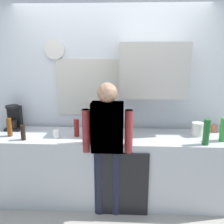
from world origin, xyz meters
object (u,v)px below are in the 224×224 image
coffee_maker (14,118)px  person_guest (107,140)px  bottle_red_vinegar (77,128)px  person_at_sink (107,140)px  cup_white_mug (56,134)px  storage_canister (197,129)px  bottle_clear_soda (224,130)px  cup_terracotta_mug (214,128)px  bottle_green_wine (206,132)px  bottle_amber_beer (9,127)px  bottle_dark_sauce (23,133)px

coffee_maker → person_guest: size_ratio=0.21×
bottle_red_vinegar → person_at_sink: size_ratio=0.14×
cup_white_mug → person_at_sink: bearing=-17.6°
storage_canister → person_at_sink: size_ratio=0.11×
coffee_maker → person_at_sink: 1.40m
person_guest → storage_canister: bearing=179.3°
bottle_clear_soda → cup_terracotta_mug: bottle_clear_soda is taller
coffee_maker → bottle_green_wine: 2.46m
cup_white_mug → cup_terracotta_mug: size_ratio=1.03×
bottle_green_wine → cup_white_mug: bottle_green_wine is taller
bottle_green_wine → storage_canister: (-0.02, 0.29, -0.06)m
bottle_red_vinegar → storage_canister: bearing=3.8°
bottle_amber_beer → person_guest: size_ratio=0.14×
bottle_clear_soda → cup_white_mug: size_ratio=2.95×
bottle_green_wine → person_at_sink: size_ratio=0.19×
cup_white_mug → storage_canister: bearing=5.2°
bottle_green_wine → person_at_sink: (-1.12, -0.07, -0.09)m
bottle_clear_soda → bottle_green_wine: (-0.24, -0.13, 0.01)m
bottle_dark_sauce → person_at_sink: 1.02m
coffee_maker → bottle_amber_beer: 0.30m
cup_terracotta_mug → bottle_clear_soda: bearing=-90.9°
bottle_amber_beer → person_guest: bearing=-10.2°
bottle_red_vinegar → bottle_amber_beer: 0.83m
bottle_amber_beer → cup_white_mug: bottle_amber_beer is taller
bottle_amber_beer → cup_terracotta_mug: 2.62m
bottle_red_vinegar → person_guest: person_guest is taller
bottle_dark_sauce → person_at_sink: (1.02, -0.10, -0.03)m
bottle_dark_sauce → person_at_sink: size_ratio=0.11×
coffee_maker → bottle_dark_sauce: coffee_maker is taller
storage_canister → bottle_clear_soda: bearing=-32.6°
bottle_red_vinegar → cup_terracotta_mug: (1.77, 0.26, -0.06)m
bottle_green_wine → person_guest: (-1.12, -0.07, -0.09)m
bottle_green_wine → bottle_amber_beer: size_ratio=1.30×
person_at_sink → bottle_dark_sauce: bearing=171.4°
bottle_red_vinegar → person_at_sink: (0.40, -0.26, -0.05)m
bottle_green_wine → cup_terracotta_mug: 0.53m
cup_terracotta_mug → bottle_red_vinegar: bearing=-171.7°
bottle_amber_beer → cup_terracotta_mug: bearing=6.6°
coffee_maker → cup_white_mug: bearing=-25.1°
bottle_clear_soda → storage_canister: 0.31m
bottle_green_wine → cup_white_mug: bearing=175.6°
bottle_clear_soda → cup_white_mug: bearing=179.8°
bottle_clear_soda → cup_white_mug: 2.01m
person_at_sink → storage_canister: bearing=15.5°
cup_white_mug → storage_canister: storage_canister is taller
cup_white_mug → person_at_sink: person_at_sink is taller
coffee_maker → bottle_red_vinegar: coffee_maker is taller
coffee_maker → storage_canister: bearing=-3.6°
person_guest → cup_white_mug: bearing=-36.5°
coffee_maker → bottle_clear_soda: size_ratio=1.18×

